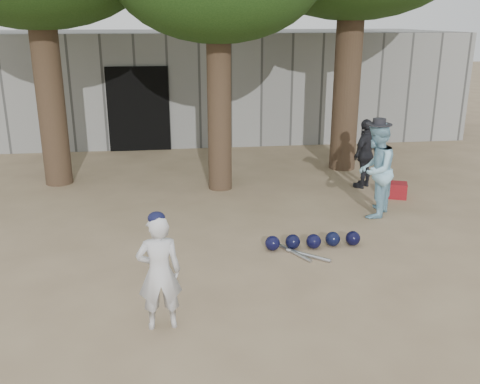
{
  "coord_description": "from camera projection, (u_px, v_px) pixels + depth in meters",
  "views": [
    {
      "loc": [
        -0.36,
        -6.4,
        3.39
      ],
      "look_at": [
        0.6,
        1.0,
        0.95
      ],
      "focal_mm": 40.0,
      "sensor_mm": 36.0,
      "label": 1
    }
  ],
  "objects": [
    {
      "name": "red_bag",
      "position": [
        396.0,
        190.0,
        10.54
      ],
      "size": [
        0.51,
        0.45,
        0.3
      ],
      "primitive_type": "cube",
      "rotation": [
        0.0,
        0.0,
        -0.37
      ],
      "color": "maroon",
      "rests_on": "ground"
    },
    {
      "name": "boy_player",
      "position": [
        159.0,
        273.0,
        5.95
      ],
      "size": [
        0.52,
        0.37,
        1.37
      ],
      "primitive_type": "imported",
      "rotation": [
        0.0,
        0.0,
        3.22
      ],
      "color": "silver",
      "rests_on": "ground"
    },
    {
      "name": "bat_pile",
      "position": [
        302.0,
        254.0,
        7.98
      ],
      "size": [
        0.67,
        0.71,
        0.06
      ],
      "color": "#ABADB2",
      "rests_on": "ground"
    },
    {
      "name": "spectator_blue",
      "position": [
        375.0,
        170.0,
        9.36
      ],
      "size": [
        0.99,
        1.04,
        1.69
      ],
      "primitive_type": "imported",
      "rotation": [
        0.0,
        0.0,
        4.1
      ],
      "color": "#92C9E2",
      "rests_on": "ground"
    },
    {
      "name": "spectator_dark",
      "position": [
        365.0,
        154.0,
        11.02
      ],
      "size": [
        0.86,
        0.82,
        1.44
      ],
      "primitive_type": "imported",
      "rotation": [
        0.0,
        0.0,
        3.88
      ],
      "color": "black",
      "rests_on": "ground"
    },
    {
      "name": "ground",
      "position": [
        205.0,
        284.0,
        7.13
      ],
      "size": [
        70.0,
        70.0,
        0.0
      ],
      "primitive_type": "plane",
      "color": "#937C5E",
      "rests_on": "ground"
    },
    {
      "name": "helmet_row",
      "position": [
        313.0,
        241.0,
        8.24
      ],
      "size": [
        1.51,
        0.28,
        0.23
      ],
      "color": "black",
      "rests_on": "ground"
    },
    {
      "name": "back_building",
      "position": [
        182.0,
        82.0,
        16.4
      ],
      "size": [
        16.0,
        5.24,
        3.0
      ],
      "color": "gray",
      "rests_on": "ground"
    }
  ]
}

